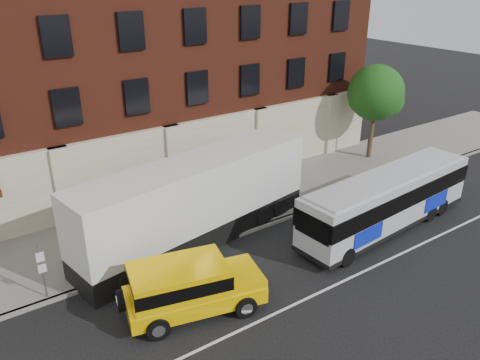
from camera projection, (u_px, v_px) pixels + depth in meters
ground at (317, 305)px, 18.54m from camera, size 120.00×120.00×0.00m
sidewalk at (200, 213)px, 25.29m from camera, size 60.00×6.00×0.15m
kerb at (231, 237)px, 23.03m from camera, size 60.00×0.25×0.15m
lane_line at (308, 298)px, 18.91m from camera, size 60.00×0.12×0.01m
building at (128, 48)px, 28.20m from camera, size 30.00×12.10×15.00m
sign_pole at (42, 269)px, 18.19m from camera, size 0.30×0.20×2.50m
street_tree at (376, 95)px, 30.89m from camera, size 3.60×3.60×6.20m
city_bus at (387, 199)px, 23.36m from camera, size 10.76×3.04×2.91m
yellow_suv at (188, 285)px, 17.73m from camera, size 5.57×3.27×2.07m
shipping_container at (196, 202)px, 22.14m from camera, size 12.43×4.55×4.06m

